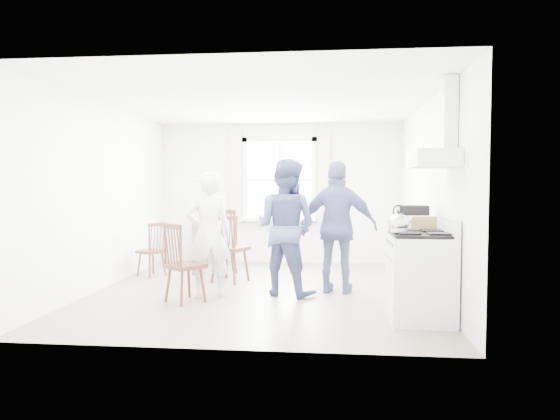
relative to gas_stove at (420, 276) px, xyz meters
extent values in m
cube|color=gray|center=(-1.91, 1.35, -0.49)|extent=(4.62, 5.12, 0.02)
cube|color=white|center=(-1.91, 3.87, 0.82)|extent=(4.62, 0.04, 2.64)
cube|color=white|center=(-1.91, -1.17, 0.82)|extent=(4.62, 0.04, 2.64)
cube|color=white|center=(-4.18, 1.35, 0.82)|extent=(0.04, 5.12, 2.64)
cube|color=white|center=(0.36, 1.35, 0.82)|extent=(0.04, 5.12, 2.64)
cube|color=white|center=(-1.91, 1.35, 2.13)|extent=(4.62, 5.12, 0.02)
cube|color=white|center=(-1.91, 3.83, 1.07)|extent=(1.20, 0.02, 1.40)
cube|color=white|center=(-1.91, 3.80, 1.81)|extent=(1.38, 0.09, 0.09)
cube|color=white|center=(-1.91, 3.80, 0.32)|extent=(1.38, 0.09, 0.09)
cube|color=white|center=(-2.56, 3.80, 1.07)|extent=(0.09, 0.09, 1.58)
cube|color=white|center=(-1.27, 3.80, 1.07)|extent=(0.09, 0.09, 1.58)
cube|color=white|center=(-1.91, 3.73, 0.34)|extent=(1.38, 0.24, 0.06)
cube|color=beige|center=(-2.73, 3.79, 1.12)|extent=(0.24, 0.05, 1.70)
cube|color=beige|center=(-1.09, 3.79, 1.12)|extent=(0.24, 0.05, 1.70)
cube|color=white|center=(0.11, 0.00, 1.26)|extent=(0.45, 0.76, 0.18)
cube|color=white|center=(0.26, 0.00, 1.73)|extent=(0.14, 0.30, 0.76)
cube|color=slate|center=(-3.31, 3.68, -0.08)|extent=(0.40, 0.30, 0.80)
cube|color=white|center=(-0.01, 0.00, -0.02)|extent=(0.65, 0.76, 0.92)
cube|color=black|center=(-0.01, 0.00, 0.45)|extent=(0.61, 0.72, 0.03)
cube|color=white|center=(0.29, 0.00, 0.54)|extent=(0.06, 0.76, 0.20)
cylinder|color=silver|center=(-0.35, 0.00, 0.22)|extent=(0.02, 0.61, 0.02)
sphere|color=silver|center=(-0.25, -0.08, 0.57)|extent=(0.22, 0.22, 0.22)
cylinder|color=silver|center=(-0.25, -0.08, 0.51)|extent=(0.20, 0.20, 0.04)
torus|color=black|center=(-0.25, -0.08, 0.70)|extent=(0.14, 0.05, 0.14)
cube|color=white|center=(0.07, 0.70, -0.03)|extent=(0.50, 0.55, 0.90)
cube|color=black|center=(0.04, 0.78, 0.50)|extent=(0.35, 0.31, 0.16)
cube|color=black|center=(0.04, 0.78, 0.65)|extent=(0.35, 0.31, 0.15)
cube|color=#A78951|center=(0.07, 0.46, 0.52)|extent=(0.36, 0.30, 0.20)
cube|color=#4C2318|center=(-2.72, 2.68, -0.05)|extent=(0.52, 0.51, 0.05)
cube|color=#4C2318|center=(-2.66, 2.52, 0.21)|extent=(0.38, 0.20, 0.52)
cylinder|color=#4C2318|center=(-2.72, 2.68, -0.28)|extent=(0.03, 0.03, 0.42)
cube|color=#4C2318|center=(-2.77, 0.58, -0.03)|extent=(0.58, 0.58, 0.05)
cube|color=#4C2318|center=(-2.89, 0.44, 0.24)|extent=(0.34, 0.31, 0.54)
cylinder|color=#4C2318|center=(-2.77, 0.58, -0.27)|extent=(0.04, 0.04, 0.43)
cube|color=#4C2318|center=(-3.81, 2.23, -0.09)|extent=(0.49, 0.50, 0.04)
cube|color=#4C2318|center=(-3.67, 2.15, 0.15)|extent=(0.22, 0.33, 0.48)
cylinder|color=#4C2318|center=(-3.81, 2.23, -0.29)|extent=(0.03, 0.03, 0.38)
imported|color=white|center=(-2.54, 0.89, 0.34)|extent=(0.78, 0.78, 1.64)
imported|color=#424C7A|center=(-1.56, 1.13, 0.42)|extent=(1.15, 1.15, 1.80)
imported|color=navy|center=(-0.86, 1.30, 0.41)|extent=(1.21, 1.21, 1.79)
imported|color=#357937|center=(-1.78, 3.71, 0.55)|extent=(0.23, 0.23, 0.36)
cube|color=#4C2318|center=(-2.46, 1.90, 0.02)|extent=(0.61, 0.59, 0.06)
cube|color=#4C2318|center=(-2.54, 1.71, 0.32)|extent=(0.44, 0.23, 0.61)
cylinder|color=#4C2318|center=(-2.46, 1.90, -0.24)|extent=(0.04, 0.04, 0.48)
camera|label=1|loc=(-0.98, -5.44, 0.99)|focal=32.00mm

